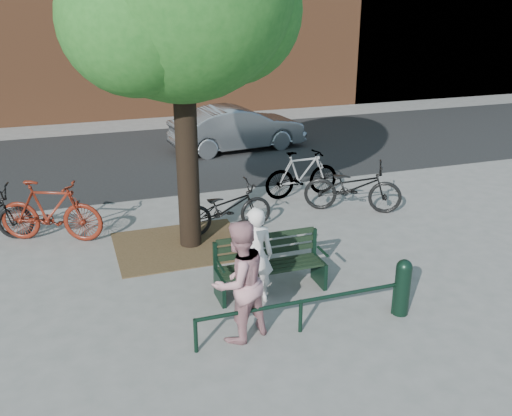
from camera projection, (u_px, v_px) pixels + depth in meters
name	position (u px, v px, depth m)	size (l,w,h in m)	color
ground	(271.00, 292.00, 9.11)	(90.00, 90.00, 0.00)	gray
dirt_pit	(181.00, 245.00, 10.75)	(2.40, 2.00, 0.02)	brown
road	(170.00, 156.00, 16.63)	(40.00, 7.00, 0.01)	black
park_bench	(269.00, 263.00, 9.01)	(1.74, 0.54, 0.97)	black
guard_railing	(301.00, 306.00, 7.91)	(3.06, 0.06, 0.51)	black
person_left	(255.00, 255.00, 8.61)	(0.56, 0.37, 1.54)	silver
person_right	(239.00, 282.00, 7.62)	(0.84, 0.65, 1.73)	#B57C82
bollard	(403.00, 285.00, 8.34)	(0.24, 0.24, 0.88)	black
litter_bin	(250.00, 250.00, 9.48)	(0.45, 0.45, 0.93)	gray
bicycle_b	(50.00, 211.00, 10.79)	(0.57, 2.00, 1.20)	#59180C
bicycle_c	(226.00, 208.00, 11.23)	(0.66, 1.90, 1.00)	black
bicycle_d	(302.00, 174.00, 13.17)	(0.52, 1.83, 1.10)	gray
bicycle_e	(353.00, 187.00, 12.28)	(0.73, 2.09, 1.10)	black
parked_car	(237.00, 128.00, 17.05)	(1.40, 4.01, 1.32)	gray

